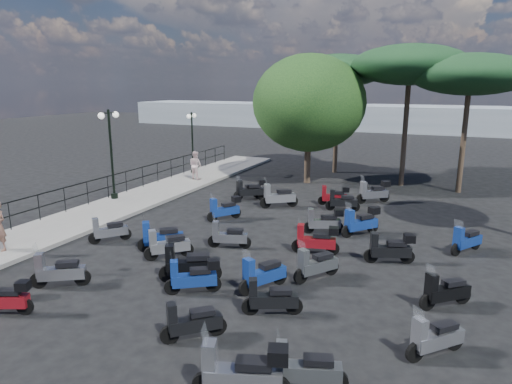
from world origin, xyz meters
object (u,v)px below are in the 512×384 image
at_px(scooter_2, 109,231).
at_px(scooter_14, 263,275).
at_px(scooter_4, 247,191).
at_px(scooter_17, 342,202).
at_px(lamp_post_2, 192,138).
at_px(scooter_16, 324,221).
at_px(scooter_25, 435,338).
at_px(scooter_6, 3,298).
at_px(scooter_20, 271,299).
at_px(pine_1, 470,75).
at_px(scooter_23, 334,196).
at_px(scooter_28, 466,241).
at_px(scooter_15, 316,240).
at_px(scooter_1, 59,272).
at_px(scooter_7, 193,277).
at_px(scooter_18, 305,370).
at_px(broadleaf_tree, 309,103).
at_px(scooter_12, 192,322).
at_px(scooter_13, 189,265).
at_px(scooter_27, 390,249).
at_px(scooter_26, 445,292).
at_px(pedestrian_far, 195,165).
at_px(scooter_9, 228,236).
at_px(lamp_post_1, 111,149).
at_px(scooter_5, 251,190).
at_px(scooter_19, 242,373).
at_px(scooter_22, 361,222).
at_px(scooter_11, 278,197).
at_px(scooter_10, 225,209).
at_px(scooter_21, 316,265).
at_px(pine_2, 339,71).

bearing_deg(scooter_2, scooter_14, -152.02).
relative_size(scooter_4, scooter_17, 0.91).
xyz_separation_m(lamp_post_2, scooter_16, (10.66, -7.92, -1.84)).
height_order(scooter_16, scooter_25, scooter_16).
bearing_deg(scooter_6, scooter_16, -54.06).
height_order(scooter_20, pine_1, pine_1).
distance_m(scooter_23, scooter_28, 7.15).
relative_size(scooter_14, scooter_15, 0.93).
relative_size(scooter_1, scooter_15, 0.90).
bearing_deg(scooter_7, scooter_18, -157.19).
relative_size(scooter_4, scooter_25, 1.12).
xyz_separation_m(scooter_25, broadleaf_tree, (-7.72, 15.63, 4.14)).
bearing_deg(scooter_12, scooter_16, -47.69).
bearing_deg(scooter_13, scooter_6, 109.47).
bearing_deg(scooter_27, scooter_26, -166.17).
xyz_separation_m(pedestrian_far, scooter_16, (9.49, -6.27, -0.50)).
relative_size(scooter_16, scooter_26, 1.18).
bearing_deg(scooter_26, broadleaf_tree, -11.48).
xyz_separation_m(scooter_4, scooter_9, (2.30, -6.56, -0.01)).
relative_size(lamp_post_1, scooter_6, 3.06).
height_order(scooter_5, scooter_27, scooter_5).
bearing_deg(scooter_9, scooter_13, 167.37).
bearing_deg(scooter_9, broadleaf_tree, -13.17).
xyz_separation_m(scooter_19, scooter_22, (0.15, 10.23, -0.03)).
xyz_separation_m(scooter_6, scooter_23, (4.95, 13.68, -0.00)).
xyz_separation_m(scooter_13, broadleaf_tree, (-0.96, 14.49, 4.06)).
xyz_separation_m(scooter_9, scooter_11, (-0.32, 5.72, 0.08)).
relative_size(scooter_12, scooter_28, 0.89).
distance_m(scooter_10, scooter_17, 5.43).
height_order(scooter_7, scooter_25, scooter_7).
height_order(scooter_14, scooter_18, scooter_14).
relative_size(pedestrian_far, scooter_22, 1.15).
xyz_separation_m(scooter_1, scooter_17, (5.51, 11.11, -0.03)).
relative_size(scooter_6, scooter_25, 1.14).
bearing_deg(scooter_26, scooter_21, 42.57).
relative_size(scooter_11, scooter_15, 0.96).
height_order(lamp_post_1, pedestrian_far, lamp_post_1).
height_order(scooter_6, scooter_17, scooter_17).
distance_m(lamp_post_1, pine_2, 14.70).
relative_size(lamp_post_1, lamp_post_2, 1.14).
bearing_deg(scooter_9, scooter_11, -13.62).
bearing_deg(lamp_post_1, scooter_19, -40.61).
xyz_separation_m(scooter_5, scooter_9, (2.10, -6.53, -0.07)).
distance_m(scooter_11, scooter_27, 7.51).
xyz_separation_m(scooter_7, scooter_27, (4.66, 4.39, 0.02)).
xyz_separation_m(scooter_5, scooter_25, (9.08, -10.63, -0.07)).
bearing_deg(scooter_12, scooter_25, -116.46).
bearing_deg(scooter_20, scooter_23, -19.04).
relative_size(scooter_7, scooter_28, 1.01).
relative_size(scooter_7, pine_2, 0.19).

